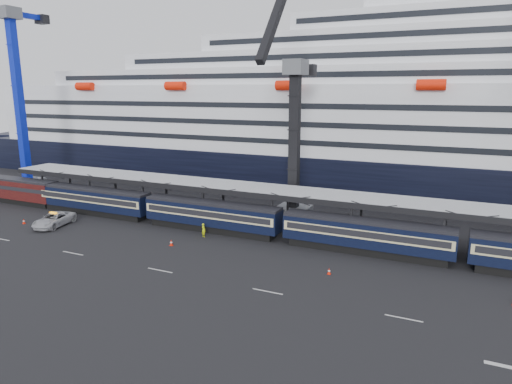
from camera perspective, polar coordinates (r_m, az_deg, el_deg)
ground at (r=43.58m, az=21.32°, el=-12.76°), size 260.00×260.00×0.00m
train at (r=52.45m, az=17.17°, el=-5.54°), size 133.05×3.00×4.05m
canopy at (r=55.17m, az=22.74°, el=-1.79°), size 130.00×6.25×5.53m
cruise_ship at (r=85.86m, az=23.35°, el=7.79°), size 214.09×28.84×34.00m
crane_blue at (r=92.95m, az=-27.86°, el=11.31°), size 4.50×19.91×52.01m
crane_dark_near at (r=62.30m, az=4.70°, el=6.94°), size 4.50×17.75×35.08m
pickup_truck at (r=67.65m, az=-23.94°, el=-3.18°), size 4.01×6.84×1.79m
worker at (r=57.76m, az=-6.58°, el=-4.76°), size 0.76×0.66×1.75m
traffic_cone_a at (r=70.76m, az=-27.03°, el=-3.27°), size 0.36×0.36×0.72m
traffic_cone_b at (r=55.32m, az=-10.55°, el=-6.23°), size 0.38×0.38×0.76m
traffic_cone_c at (r=46.91m, az=9.12°, el=-9.73°), size 0.34×0.34×0.68m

